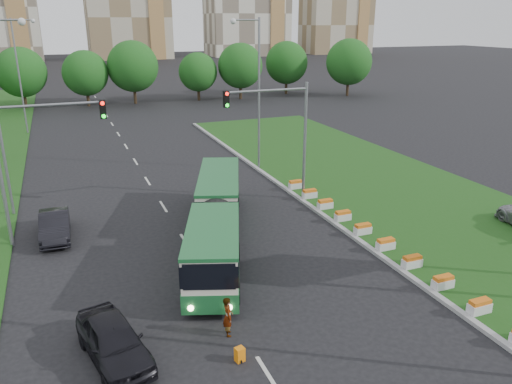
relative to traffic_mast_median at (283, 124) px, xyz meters
name	(u,v)px	position (x,y,z in m)	size (l,w,h in m)	color
ground	(277,281)	(-4.78, -10.00, -5.35)	(360.00, 360.00, 0.00)	black
grass_median	(399,195)	(8.22, -2.00, -5.27)	(14.00, 60.00, 0.15)	#1D4C15
median_kerb	(312,207)	(1.27, -2.00, -5.26)	(0.30, 60.00, 0.18)	#999999
lane_markings	(143,174)	(-7.78, 10.00, -5.35)	(0.20, 100.00, 0.01)	beige
flower_planters	(374,236)	(1.92, -8.10, -4.90)	(1.10, 20.30, 0.60)	silver
traffic_mast_median	(283,124)	(0.00, 0.00, 0.00)	(5.76, 0.32, 8.00)	gray
traffic_mast_left	(30,149)	(-15.16, -1.00, 0.00)	(5.76, 0.32, 8.00)	gray
street_lamps	(164,123)	(-7.78, 0.00, 0.65)	(36.00, 60.00, 12.00)	gray
tree_line	(189,72)	(5.22, 45.00, -0.85)	(120.00, 8.00, 9.00)	#155118
articulated_bus	(212,218)	(-6.40, -4.86, -3.81)	(2.39, 15.32, 2.52)	silver
car_left_near	(114,341)	(-12.66, -13.07, -4.57)	(1.84, 4.56, 1.56)	black
car_left_far	(55,225)	(-14.51, -0.72, -4.60)	(1.58, 4.52, 1.49)	black
pedestrian	(228,316)	(-8.32, -13.18, -4.53)	(0.60, 0.39, 1.65)	gray
shopping_trolley	(240,355)	(-8.45, -14.89, -5.07)	(0.33, 0.35, 0.56)	orange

